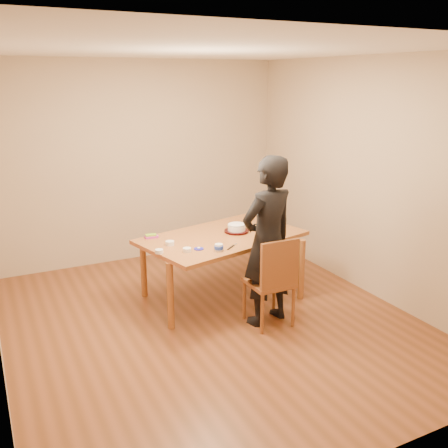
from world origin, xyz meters
name	(u,v)px	position (x,y,z in m)	size (l,w,h in m)	color
room_shell	(196,189)	(0.00, 0.34, 1.35)	(4.00, 4.50, 2.70)	brown
dining_table	(222,237)	(0.38, 0.50, 0.73)	(1.77, 1.05, 0.04)	brown
dining_chair	(269,282)	(0.53, -0.28, 0.45)	(0.43, 0.43, 0.04)	brown
cake_plate	(237,231)	(0.58, 0.54, 0.76)	(0.28, 0.28, 0.02)	red
cake	(237,228)	(0.58, 0.54, 0.81)	(0.20, 0.20, 0.06)	white
frosting_dome	(237,224)	(0.58, 0.54, 0.85)	(0.20, 0.20, 0.03)	white
frosting_tub	(219,247)	(0.12, 0.05, 0.79)	(0.08, 0.08, 0.07)	white
frosting_lid	(199,249)	(-0.05, 0.19, 0.76)	(0.10, 0.10, 0.01)	#1C1BB0
frosting_dollop	(199,248)	(-0.05, 0.19, 0.77)	(0.04, 0.04, 0.02)	white
ramekin_green	(187,250)	(-0.18, 0.17, 0.77)	(0.09, 0.09, 0.04)	white
ramekin_yellow	(170,243)	(-0.27, 0.44, 0.77)	(0.09, 0.09, 0.04)	white
ramekin_multi	(159,251)	(-0.45, 0.25, 0.77)	(0.08, 0.08, 0.04)	white
candy_box_pink	(151,237)	(-0.36, 0.77, 0.76)	(0.15, 0.07, 0.02)	#DE348D
candy_box_green	(151,235)	(-0.36, 0.78, 0.78)	(0.12, 0.06, 0.02)	green
spatula	(231,247)	(0.27, 0.08, 0.76)	(0.16, 0.01, 0.01)	black
person	(268,242)	(0.53, -0.23, 0.87)	(0.64, 0.42, 1.75)	black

